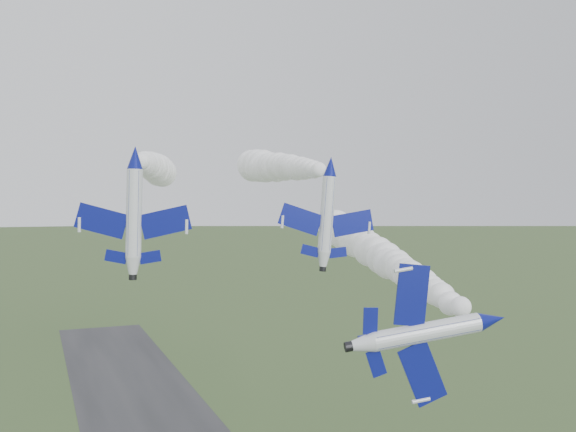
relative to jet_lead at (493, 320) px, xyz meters
The scene contains 6 objects.
jet_lead is the anchor object (origin of this frame).
smoke_trail_jet_lead 35.01m from the jet_lead, 75.22° to the left, with size 5.59×63.91×5.59m, color white, non-canonical shape.
jet_pair_left 36.54m from the jet_lead, 133.70° to the left, with size 11.25×13.15×3.28m.
smoke_trail_jet_pair_left 63.57m from the jet_lead, 104.35° to the left, with size 5.74×66.65×5.74m, color white, non-canonical shape.
jet_pair_right 27.31m from the jet_lead, 95.73° to the left, with size 10.71×12.65×3.16m.
smoke_trail_jet_pair_right 57.29m from the jet_lead, 86.59° to the left, with size 5.86×58.42×5.86m, color white, non-canonical shape.
Camera 1 is at (-19.14, -46.22, 39.52)m, focal length 40.00 mm.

